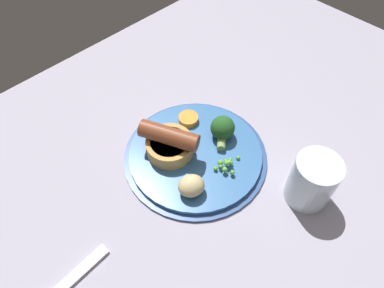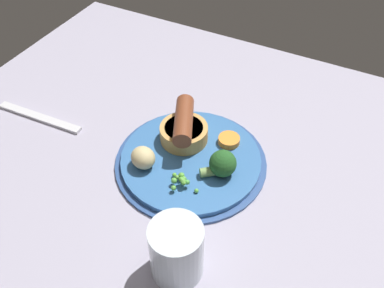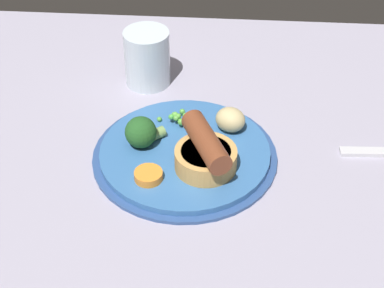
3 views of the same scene
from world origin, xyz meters
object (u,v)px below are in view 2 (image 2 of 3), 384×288
Objects in this scene: carrot_slice_0 at (229,140)px; drinking_glass at (176,251)px; sausage_pudding at (184,129)px; potato_chunk_0 at (143,158)px; fork at (39,117)px; broccoli_floret_near at (222,164)px; dinner_plate at (191,160)px; pea_pile at (181,181)px.

drinking_glass is (3.15, -24.40, 2.53)cm from carrot_slice_0.
potato_chunk_0 is (-3.01, -8.37, -0.70)cm from sausage_pudding.
sausage_pudding is 8.93cm from potato_chunk_0.
fork is (-27.46, -6.26, -3.53)cm from sausage_pudding.
drinking_glass is (1.42, -17.45, 0.99)cm from broccoli_floret_near.
dinner_plate is 5.93× the size of potato_chunk_0.
potato_chunk_0 is at bearing -44.57° from sausage_pudding.
drinking_glass is at bearing -44.51° from potato_chunk_0.
fork is (-34.75, -9.08, -1.67)cm from carrot_slice_0.
broccoli_floret_near is 7.33cm from carrot_slice_0.
carrot_slice_0 is at bearing 47.38° from potato_chunk_0.
dinner_plate is 7.38cm from carrot_slice_0.
sausage_pudding is 2.02× the size of pea_pile.
pea_pile is at bearing 116.01° from drinking_glass.
broccoli_floret_near is (9.01, -4.13, -0.31)cm from sausage_pudding.
pea_pile is 12.45cm from carrot_slice_0.
pea_pile is 1.21× the size of potato_chunk_0.
pea_pile is 1.40× the size of carrot_slice_0.
pea_pile is (1.40, -6.24, 1.84)cm from dinner_plate.
broccoli_floret_near is (5.97, -1.08, 2.95)cm from dinner_plate.
drinking_glass is at bearing -68.26° from dinner_plate.
drinking_glass reaches higher than dinner_plate.
drinking_glass is at bearing -63.99° from pea_pile.
dinner_plate is 30.67cm from fork.
drinking_glass reaches higher than carrot_slice_0.
potato_chunk_0 is 24.70cm from fork.
carrot_slice_0 reaches higher than fork.
broccoli_floret_near is at bearing 94.65° from drinking_glass.
potato_chunk_0 reaches higher than pea_pile.
potato_chunk_0 is 15.25cm from carrot_slice_0.
broccoli_floret_near is 0.31× the size of fork.
dinner_plate is at bearing 130.52° from broccoli_floret_near.
fork is (-24.45, 2.11, -2.82)cm from potato_chunk_0.
drinking_glass is at bearing -24.72° from fork.
dinner_plate is 6.75cm from broccoli_floret_near.
sausage_pudding is 2.82× the size of carrot_slice_0.
pea_pile is (4.43, -9.30, -1.42)cm from sausage_pudding.
dinner_plate is 8.45cm from potato_chunk_0.
fork is (-30.50, -3.21, -0.27)cm from dinner_plate.
sausage_pudding is 10.40cm from pea_pile.
sausage_pudding is at bearing 134.85° from dinner_plate.
pea_pile is at bearing 0.73° from sausage_pudding.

